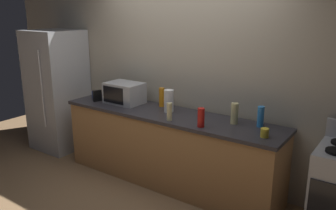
% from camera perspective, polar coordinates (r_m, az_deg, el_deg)
% --- Properties ---
extents(ground_plane, '(8.00, 8.00, 0.00)m').
position_cam_1_polar(ground_plane, '(4.22, -3.23, -14.43)').
color(ground_plane, '#93704C').
extents(back_wall, '(6.40, 0.10, 2.70)m').
position_cam_1_polar(back_wall, '(4.38, 3.10, 5.60)').
color(back_wall, '#B2A893').
rests_on(back_wall, ground_plane).
extents(counter_run, '(2.84, 0.64, 0.90)m').
position_cam_1_polar(counter_run, '(4.30, 0.00, -7.05)').
color(counter_run, '#B27F4C').
rests_on(counter_run, ground_plane).
extents(refrigerator, '(0.72, 0.73, 1.80)m').
position_cam_1_polar(refrigerator, '(5.55, -17.60, 2.30)').
color(refrigerator, '#B7BABF').
rests_on(refrigerator, ground_plane).
extents(microwave, '(0.48, 0.35, 0.27)m').
position_cam_1_polar(microwave, '(4.60, -7.15, 1.97)').
color(microwave, '#B7BABF').
rests_on(microwave, counter_run).
extents(paper_towel_roll, '(0.12, 0.12, 0.27)m').
position_cam_1_polar(paper_towel_roll, '(4.17, 0.13, 0.66)').
color(paper_towel_roll, white).
rests_on(paper_towel_roll, counter_run).
extents(cordless_phone, '(0.09, 0.12, 0.15)m').
position_cam_1_polar(cordless_phone, '(4.76, -11.51, 1.51)').
color(cordless_phone, black).
rests_on(cordless_phone, counter_run).
extents(bottle_hot_sauce, '(0.07, 0.07, 0.20)m').
position_cam_1_polar(bottle_hot_sauce, '(3.67, 5.42, -2.06)').
color(bottle_hot_sauce, red).
rests_on(bottle_hot_sauce, counter_run).
extents(bottle_spray_cleaner, '(0.07, 0.07, 0.22)m').
position_cam_1_polar(bottle_spray_cleaner, '(3.78, 14.91, -1.86)').
color(bottle_spray_cleaner, '#338CE5').
rests_on(bottle_spray_cleaner, counter_run).
extents(bottle_vinegar, '(0.08, 0.08, 0.23)m').
position_cam_1_polar(bottle_vinegar, '(3.81, 10.82, -1.38)').
color(bottle_vinegar, beige).
rests_on(bottle_vinegar, counter_run).
extents(bottle_hand_soap, '(0.06, 0.06, 0.20)m').
position_cam_1_polar(bottle_hand_soap, '(3.86, 0.23, -1.10)').
color(bottle_hand_soap, beige).
rests_on(bottle_hand_soap, counter_run).
extents(bottle_dish_soap, '(0.07, 0.07, 0.24)m').
position_cam_1_polar(bottle_dish_soap, '(4.41, -1.03, 1.29)').
color(bottle_dish_soap, orange).
rests_on(bottle_dish_soap, counter_run).
extents(mug_yellow, '(0.08, 0.08, 0.09)m').
position_cam_1_polar(mug_yellow, '(3.51, 15.53, -4.40)').
color(mug_yellow, yellow).
rests_on(mug_yellow, counter_run).
extents(mug_blue, '(0.09, 0.09, 0.09)m').
position_cam_1_polar(mug_blue, '(4.95, -11.84, 1.70)').
color(mug_blue, '#2D4CB2').
rests_on(mug_blue, counter_run).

